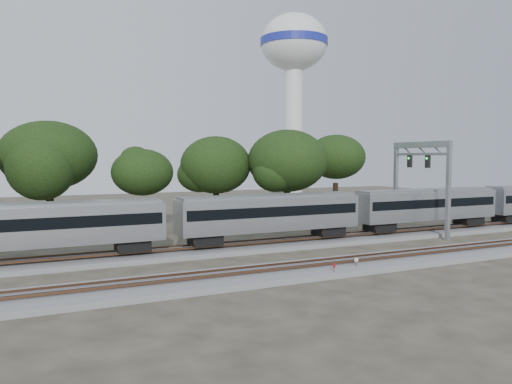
# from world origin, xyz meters

# --- Properties ---
(ground) EXTENTS (160.00, 160.00, 0.00)m
(ground) POSITION_xyz_m (0.00, 0.00, 0.00)
(ground) COLOR #383328
(ground) RESTS_ON ground
(track_far) EXTENTS (160.00, 5.00, 0.73)m
(track_far) POSITION_xyz_m (0.00, 6.00, 0.21)
(track_far) COLOR slate
(track_far) RESTS_ON ground
(track_near) EXTENTS (160.00, 5.00, 0.73)m
(track_near) POSITION_xyz_m (0.00, -4.00, 0.21)
(track_near) COLOR slate
(track_near) RESTS_ON ground
(train) EXTENTS (108.42, 3.09, 4.56)m
(train) POSITION_xyz_m (17.11, 6.00, 3.19)
(train) COLOR #B6B9BD
(train) RESTS_ON ground
(switch_stand_red) EXTENTS (0.30, 0.11, 0.96)m
(switch_stand_red) POSITION_xyz_m (6.47, -6.00, 0.61)
(switch_stand_red) COLOR #512D19
(switch_stand_red) RESTS_ON ground
(switch_stand_white) EXTENTS (0.33, 0.06, 1.03)m
(switch_stand_white) POSITION_xyz_m (8.84, -5.31, 0.66)
(switch_stand_white) COLOR #512D19
(switch_stand_white) RESTS_ON ground
(switch_lever) EXTENTS (0.52, 0.33, 0.30)m
(switch_lever) POSITION_xyz_m (6.64, -5.53, 0.15)
(switch_lever) COLOR #512D19
(switch_lever) RESTS_ON ground
(water_tower) EXTENTS (12.69, 12.69, 35.12)m
(water_tower) POSITION_xyz_m (34.52, 49.39, 26.02)
(water_tower) COLOR silver
(water_tower) RESTS_ON ground
(signal_gantry) EXTENTS (0.68, 8.08, 9.83)m
(signal_gantry) POSITION_xyz_m (25.37, 6.00, 7.16)
(signal_gantry) COLOR gray
(signal_gantry) RESTS_ON ground
(tree_3) EXTENTS (8.52, 8.52, 12.02)m
(tree_3) POSITION_xyz_m (-9.99, 23.69, 8.37)
(tree_3) COLOR black
(tree_3) RESTS_ON ground
(tree_4) EXTENTS (6.69, 6.69, 9.43)m
(tree_4) POSITION_xyz_m (-0.94, 19.38, 6.55)
(tree_4) COLOR black
(tree_4) RESTS_ON ground
(tree_5) EXTENTS (7.39, 7.39, 10.42)m
(tree_5) POSITION_xyz_m (8.32, 21.65, 7.25)
(tree_5) COLOR black
(tree_5) RESTS_ON ground
(tree_6) EXTENTS (7.90, 7.90, 11.13)m
(tree_6) POSITION_xyz_m (15.83, 17.74, 7.75)
(tree_6) COLOR black
(tree_6) RESTS_ON ground
(tree_7) EXTENTS (8.36, 8.36, 11.79)m
(tree_7) POSITION_xyz_m (29.02, 27.04, 8.21)
(tree_7) COLOR black
(tree_7) RESTS_ON ground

